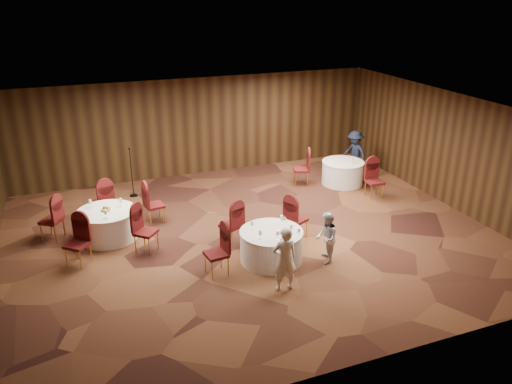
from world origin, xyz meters
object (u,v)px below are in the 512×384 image
object	(u,v)px
table_right	(342,172)
woman_b	(326,238)
table_left	(108,224)
man_c	(355,153)
table_main	(271,246)
woman_a	(284,259)
mic_stand	(133,183)

from	to	relation	value
table_right	woman_b	world-z (taller)	woman_b
table_left	man_c	world-z (taller)	man_c
table_main	man_c	bearing A→B (deg)	41.99
table_main	man_c	size ratio (longest dim) A/B	0.97
woman_a	woman_b	bearing A→B (deg)	-148.65
woman_a	woman_b	xyz separation A→B (m)	(1.35, 0.70, -0.11)
table_left	woman_b	bearing A→B (deg)	-33.71
man_c	woman_b	bearing A→B (deg)	-52.38
mic_stand	table_left	bearing A→B (deg)	-111.13
table_main	table_left	xyz separation A→B (m)	(-3.38, 2.51, 0.00)
table_right	man_c	xyz separation A→B (m)	(0.82, 0.66, 0.37)
table_left	man_c	size ratio (longest dim) A/B	0.98
woman_b	man_c	bearing A→B (deg)	165.86
table_right	woman_a	xyz separation A→B (m)	(-4.21, -4.87, 0.34)
table_left	woman_a	world-z (taller)	woman_a
table_main	man_c	xyz separation A→B (m)	(4.82, 4.33, 0.37)
table_left	mic_stand	size ratio (longest dim) A/B	0.97
table_main	table_left	size ratio (longest dim) A/B	0.99
woman_a	table_left	bearing A→B (deg)	-45.52
man_c	table_left	bearing A→B (deg)	-92.55
table_right	mic_stand	size ratio (longest dim) A/B	0.88
mic_stand	man_c	world-z (taller)	mic_stand
table_left	mic_stand	xyz separation A→B (m)	(0.98, 2.53, 0.05)
table_main	man_c	distance (m)	6.49
table_main	mic_stand	distance (m)	5.58
table_main	mic_stand	size ratio (longest dim) A/B	0.96
mic_stand	woman_a	bearing A→B (deg)	-70.64
mic_stand	woman_b	size ratio (longest dim) A/B	1.23
table_right	man_c	distance (m)	1.11
table_main	table_left	world-z (taller)	same
table_left	table_right	world-z (taller)	same
woman_b	man_c	distance (m)	6.08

